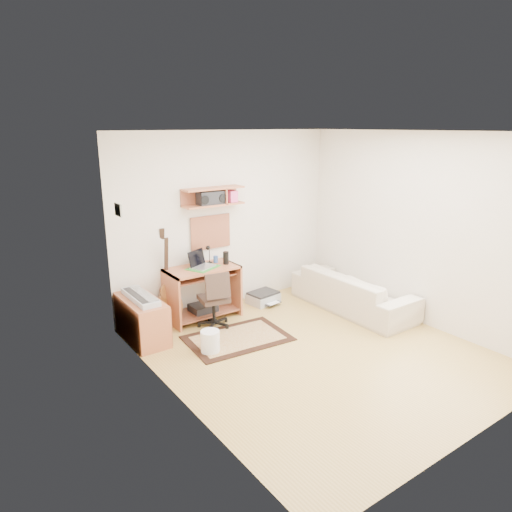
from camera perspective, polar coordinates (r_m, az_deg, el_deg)
floor at (r=5.83m, az=7.33°, el=-11.64°), size 3.60×4.00×0.01m
ceiling at (r=5.18m, az=8.37°, el=14.92°), size 3.60×4.00×0.01m
back_wall at (r=6.92m, az=-3.57°, el=4.35°), size 3.60×0.01×2.60m
left_wall at (r=4.38m, az=-9.81°, el=-2.69°), size 0.01×4.00×2.60m
right_wall at (r=6.70m, az=19.23°, el=3.11°), size 0.01×4.00×2.60m
wall_shelf at (r=6.59m, az=-5.26°, el=7.27°), size 0.90×0.25×0.26m
cork_board at (r=6.77m, az=-5.59°, el=2.93°), size 0.64×0.03×0.49m
wall_photo at (r=5.64m, az=-16.53°, el=5.45°), size 0.02×0.20×0.15m
desk at (r=6.65m, az=-6.56°, el=-4.51°), size 1.00×0.55×0.75m
laptop at (r=6.48m, az=-6.54°, el=-0.41°), size 0.42×0.42×0.24m
speaker at (r=6.63m, az=-3.71°, el=-0.24°), size 0.08×0.08×0.18m
desk_lamp at (r=6.70m, az=-5.74°, el=0.26°), size 0.09×0.09×0.27m
pencil_cup at (r=6.73m, az=-4.96°, el=-0.40°), size 0.07×0.07×0.10m
boombox at (r=6.57m, az=-5.55°, el=7.06°), size 0.39×0.18×0.20m
rug at (r=6.12m, az=-2.27°, el=-10.02°), size 1.35×0.96×0.02m
task_chair at (r=6.32m, az=-5.22°, el=-5.21°), size 0.49×0.49×0.82m
cabinet at (r=6.16m, az=-13.80°, el=-7.57°), size 0.40×0.90×0.55m
music_keyboard at (r=6.04m, az=-13.99°, el=-4.89°), size 0.24×0.75×0.07m
guitar at (r=6.48m, az=-10.69°, el=-2.52°), size 0.38×0.26×1.33m
waste_basket at (r=5.75m, az=-5.63°, el=-10.40°), size 0.24×0.24×0.28m
printer at (r=7.24m, az=0.89°, el=-5.12°), size 0.49×0.41×0.17m
sofa at (r=7.05m, az=11.83°, el=-3.49°), size 0.57×1.95×0.76m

